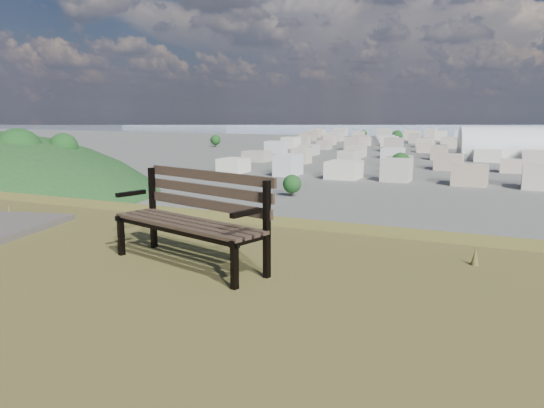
% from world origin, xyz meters
% --- Properties ---
extents(park_bench, '(1.84, 1.02, 0.92)m').
position_xyz_m(park_bench, '(-0.15, 2.09, 25.52)').
color(park_bench, '#413625').
rests_on(park_bench, hilltop_mesa).
extents(grass_tufts, '(12.49, 7.38, 0.28)m').
position_xyz_m(grass_tufts, '(-0.07, -0.12, 25.11)').
color(grass_tufts, brown).
rests_on(grass_tufts, hilltop_mesa).
extents(arena, '(60.05, 34.82, 23.80)m').
position_xyz_m(arena, '(2.13, 317.49, 5.61)').
color(arena, silver).
rests_on(arena, ground).
extents(city_blocks, '(395.00, 361.00, 7.00)m').
position_xyz_m(city_blocks, '(0.00, 394.44, 3.50)').
color(city_blocks, '#BDB3A6').
rests_on(city_blocks, ground).
extents(city_trees, '(406.52, 387.20, 9.98)m').
position_xyz_m(city_trees, '(-26.39, 319.00, 4.83)').
color(city_trees, '#2F1E17').
rests_on(city_trees, ground).
extents(bay_water, '(2400.00, 700.00, 0.12)m').
position_xyz_m(bay_water, '(0.00, 900.00, 0.00)').
color(bay_water, '#8190A5').
rests_on(bay_water, ground).
extents(far_hills, '(2050.00, 340.00, 60.00)m').
position_xyz_m(far_hills, '(-60.92, 1402.93, 25.47)').
color(far_hills, '#8C97AE').
rests_on(far_hills, ground).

